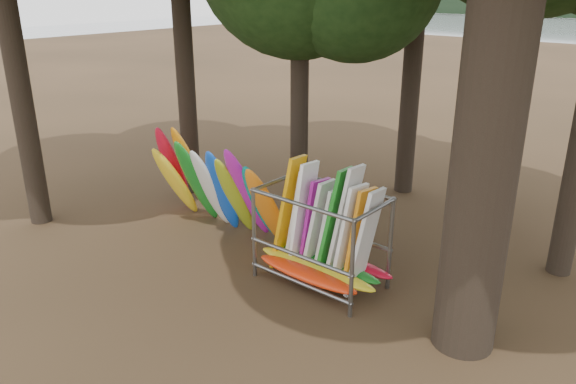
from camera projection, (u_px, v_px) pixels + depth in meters
The scene contains 3 objects.
ground at pixel (261, 266), 13.61m from camera, with size 120.00×120.00×0.00m, color #47331E.
kayak_row at pixel (215, 187), 15.15m from camera, with size 4.76×1.97×2.98m.
storage_rack at pixel (321, 241), 12.57m from camera, with size 3.17×1.59×2.87m.
Camera 1 is at (8.28, -8.85, 6.49)m, focal length 35.00 mm.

